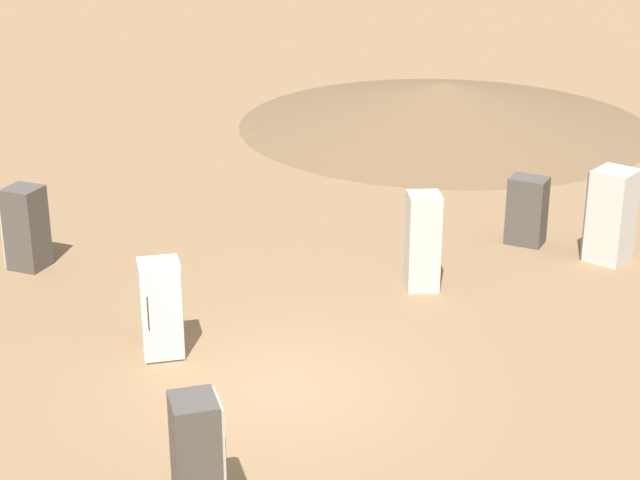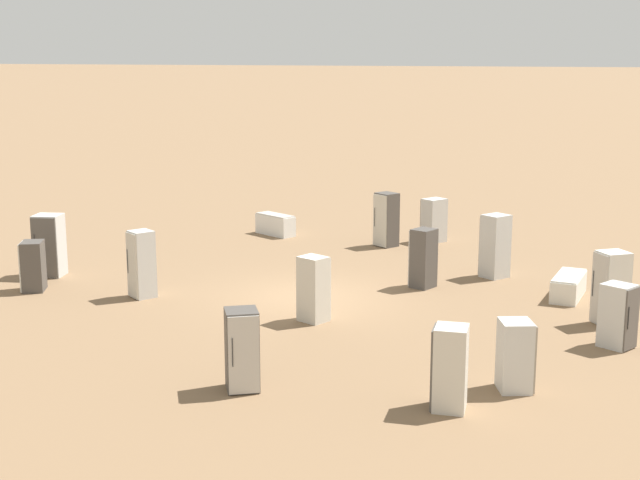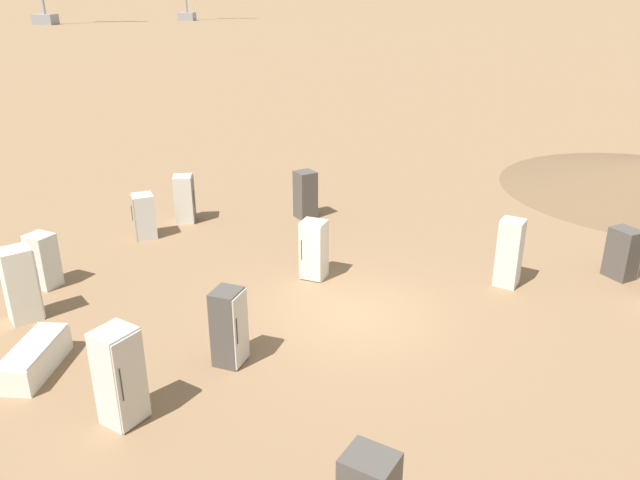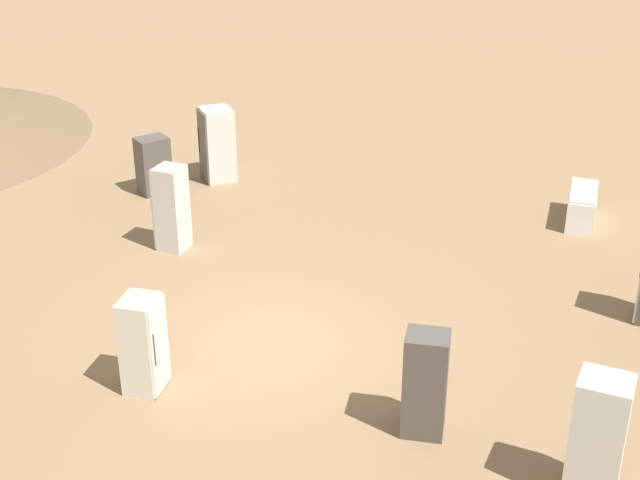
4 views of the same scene
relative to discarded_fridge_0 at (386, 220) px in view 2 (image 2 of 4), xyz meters
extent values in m
plane|color=#846647|center=(0.25, -7.12, -0.94)|extent=(1000.00, 1000.00, 0.00)
cube|color=#4C4742|center=(0.01, 0.02, 0.00)|extent=(0.89, 0.85, 1.88)
cube|color=beige|center=(-0.14, -0.27, 0.00)|extent=(0.60, 0.34, 1.81)
cylinder|color=#2D2D2D|center=(-0.37, -0.18, 0.09)|extent=(0.02, 0.02, 0.66)
cube|color=silver|center=(8.21, -6.47, -0.02)|extent=(0.94, 0.94, 1.85)
cube|color=#BCB7AD|center=(7.94, -6.71, -0.02)|extent=(0.44, 0.50, 1.77)
cylinder|color=#2D2D2D|center=(7.77, -6.55, 0.07)|extent=(0.02, 0.02, 0.65)
cube|color=silver|center=(6.89, -4.33, -0.64)|extent=(0.73, 1.89, 0.60)
cube|color=silver|center=(6.89, -4.33, -0.32)|extent=(0.70, 1.82, 0.04)
cube|color=#4C4742|center=(2.88, -4.90, -0.09)|extent=(0.72, 0.77, 1.71)
cube|color=#BCB7AD|center=(2.60, -4.82, -0.09)|extent=(0.22, 0.60, 1.64)
cylinder|color=#2D2D2D|center=(2.63, -4.59, 0.00)|extent=(0.02, 0.02, 0.60)
cube|color=white|center=(-4.45, 0.23, -0.57)|extent=(1.72, 1.18, 0.74)
cube|color=#BCB7AD|center=(-4.45, 0.23, -0.19)|extent=(1.65, 1.13, 0.04)
cube|color=beige|center=(1.35, -9.21, -0.11)|extent=(0.80, 0.74, 1.66)
cube|color=silver|center=(1.45, -8.94, -0.11)|extent=(0.61, 0.25, 1.59)
cylinder|color=#2D2D2D|center=(1.67, -8.98, -0.03)|extent=(0.02, 0.02, 0.58)
cube|color=silver|center=(-3.89, -9.04, -0.01)|extent=(0.79, 0.78, 1.87)
cube|color=beige|center=(-4.03, -9.31, -0.01)|extent=(0.52, 0.30, 1.79)
cylinder|color=#2D2D2D|center=(-4.23, -9.24, 0.09)|extent=(0.02, 0.02, 0.65)
cube|color=#4C4742|center=(1.96, -14.04, -0.12)|extent=(0.90, 0.90, 1.65)
cube|color=#BCB7AD|center=(2.16, -14.32, -0.12)|extent=(0.53, 0.38, 1.58)
cylinder|color=#2D2D2D|center=(2.00, -14.47, -0.04)|extent=(0.02, 0.02, 0.58)
cube|color=#4C4742|center=(-7.13, -9.70, -0.23)|extent=(0.87, 0.93, 1.42)
cube|color=silver|center=(-7.39, -9.85, -0.23)|extent=(0.40, 0.64, 1.36)
cylinder|color=#2D2D2D|center=(-7.55, -9.64, -0.16)|extent=(0.02, 0.02, 0.50)
cube|color=silver|center=(4.49, -2.88, 0.01)|extent=(0.90, 0.92, 1.91)
cube|color=#BCB7AD|center=(4.20, -2.71, 0.01)|extent=(0.36, 0.60, 1.83)
cylinder|color=#2D2D2D|center=(4.29, -2.49, 0.11)|extent=(0.02, 0.02, 0.67)
cube|color=silver|center=(6.95, -11.89, -0.23)|extent=(0.85, 0.88, 1.43)
cube|color=gray|center=(7.24, -11.75, -0.23)|extent=(0.32, 0.61, 1.37)
cylinder|color=#2D2D2D|center=(7.37, -11.95, -0.15)|extent=(0.02, 0.02, 0.50)
cube|color=silver|center=(1.31, 1.41, -0.16)|extent=(0.90, 0.96, 1.56)
cube|color=gray|center=(1.03, 1.57, -0.16)|extent=(0.40, 0.65, 1.50)
cylinder|color=#2D2D2D|center=(1.13, 1.81, -0.08)|extent=(0.02, 0.02, 0.55)
cube|color=silver|center=(8.54, -8.27, -0.20)|extent=(0.85, 0.81, 1.48)
cube|color=#56514C|center=(8.86, -8.41, -0.20)|extent=(0.27, 0.54, 1.42)
cylinder|color=#2D2D2D|center=(8.80, -8.61, -0.13)|extent=(0.02, 0.02, 0.52)
cube|color=silver|center=(-7.89, -8.12, 0.00)|extent=(0.97, 0.94, 1.88)
cube|color=#56514C|center=(-7.77, -8.49, 0.00)|extent=(0.73, 0.26, 1.80)
cylinder|color=#2D2D2D|center=(-8.02, -8.60, 0.09)|extent=(0.02, 0.02, 0.66)
cube|color=beige|center=(6.05, -13.37, -0.13)|extent=(0.70, 0.75, 1.63)
cube|color=#56514C|center=(5.73, -13.43, -0.13)|extent=(0.14, 0.63, 1.56)
cylinder|color=#2D2D2D|center=(5.66, -13.21, -0.05)|extent=(0.02, 0.02, 0.57)
camera|label=1|loc=(7.71, 5.38, 7.25)|focal=60.00mm
camera|label=2|loc=(10.20, -28.86, 5.63)|focal=50.00mm
camera|label=3|loc=(0.30, 6.45, 6.61)|focal=35.00mm
camera|label=4|loc=(13.73, -7.45, 7.58)|focal=50.00mm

